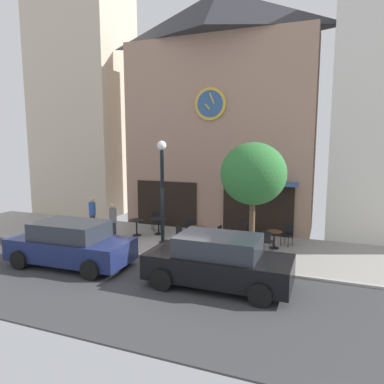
{
  "coord_description": "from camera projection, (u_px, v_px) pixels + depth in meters",
  "views": [
    {
      "loc": [
        5.22,
        -11.11,
        4.27
      ],
      "look_at": [
        -0.04,
        2.43,
        2.2
      ],
      "focal_mm": 32.71,
      "sensor_mm": 36.0,
      "label": 1
    }
  ],
  "objects": [
    {
      "name": "ground_plane",
      "position": [
        166.0,
        263.0,
        12.52
      ],
      "size": [
        26.37,
        10.2,
        0.13
      ],
      "color": "gray"
    },
    {
      "name": "clock_building",
      "position": [
        218.0,
        108.0,
        17.43
      ],
      "size": [
        9.35,
        3.53,
        11.51
      ],
      "color": "#9E7A66",
      "rests_on": "ground_plane"
    },
    {
      "name": "neighbor_building_left",
      "position": [
        84.0,
        103.0,
        21.18
      ],
      "size": [
        5.4,
        3.81,
        13.31
      ],
      "color": "beige",
      "rests_on": "ground_plane"
    },
    {
      "name": "street_lamp",
      "position": [
        162.0,
        196.0,
        13.6
      ],
      "size": [
        0.36,
        0.36,
        4.33
      ],
      "color": "black",
      "rests_on": "ground_plane"
    },
    {
      "name": "street_tree",
      "position": [
        253.0,
        174.0,
        12.25
      ],
      "size": [
        2.32,
        2.09,
        4.28
      ],
      "color": "brown",
      "rests_on": "ground_plane"
    },
    {
      "name": "cafe_table_center_left",
      "position": [
        137.0,
        224.0,
        16.06
      ],
      "size": [
        0.73,
        0.73,
        0.74
      ],
      "color": "black",
      "rests_on": "ground_plane"
    },
    {
      "name": "cafe_table_leftmost",
      "position": [
        159.0,
        222.0,
        16.29
      ],
      "size": [
        0.77,
        0.77,
        0.76
      ],
      "color": "black",
      "rests_on": "ground_plane"
    },
    {
      "name": "cafe_table_near_door",
      "position": [
        198.0,
        232.0,
        14.68
      ],
      "size": [
        0.65,
        0.65,
        0.76
      ],
      "color": "black",
      "rests_on": "ground_plane"
    },
    {
      "name": "cafe_table_rightmost",
      "position": [
        247.0,
        228.0,
        15.51
      ],
      "size": [
        0.67,
        0.67,
        0.74
      ],
      "color": "black",
      "rests_on": "ground_plane"
    },
    {
      "name": "cafe_table_near_curb",
      "position": [
        274.0,
        237.0,
        14.13
      ],
      "size": [
        0.6,
        0.6,
        0.72
      ],
      "color": "black",
      "rests_on": "ground_plane"
    },
    {
      "name": "cafe_chair_right_end",
      "position": [
        266.0,
        240.0,
        13.48
      ],
      "size": [
        0.45,
        0.45,
        0.9
      ],
      "color": "black",
      "rests_on": "ground_plane"
    },
    {
      "name": "cafe_chair_facing_wall",
      "position": [
        191.0,
        228.0,
        15.43
      ],
      "size": [
        0.54,
        0.54,
        0.9
      ],
      "color": "black",
      "rests_on": "ground_plane"
    },
    {
      "name": "cafe_chair_near_lamp",
      "position": [
        217.0,
        234.0,
        14.31
      ],
      "size": [
        0.44,
        0.44,
        0.9
      ],
      "color": "black",
      "rests_on": "ground_plane"
    },
    {
      "name": "cafe_chair_mid_row",
      "position": [
        288.0,
        233.0,
        14.53
      ],
      "size": [
        0.53,
        0.53,
        0.9
      ],
      "color": "black",
      "rests_on": "ground_plane"
    },
    {
      "name": "cafe_chair_outer",
      "position": [
        156.0,
        220.0,
        17.06
      ],
      "size": [
        0.57,
        0.57,
        0.9
      ],
      "color": "black",
      "rests_on": "ground_plane"
    },
    {
      "name": "cafe_chair_left_end",
      "position": [
        181.0,
        235.0,
        14.27
      ],
      "size": [
        0.55,
        0.55,
        0.9
      ],
      "color": "black",
      "rests_on": "ground_plane"
    },
    {
      "name": "pedestrian_grey",
      "position": [
        113.0,
        222.0,
        15.08
      ],
      "size": [
        0.43,
        0.43,
        1.67
      ],
      "color": "#2D2D38",
      "rests_on": "ground_plane"
    },
    {
      "name": "pedestrian_blue",
      "position": [
        92.0,
        215.0,
        16.6
      ],
      "size": [
        0.42,
        0.42,
        1.67
      ],
      "color": "#2D2D38",
      "rests_on": "ground_plane"
    },
    {
      "name": "parked_car_navy",
      "position": [
        71.0,
        244.0,
        12.15
      ],
      "size": [
        4.36,
        2.14,
        1.55
      ],
      "color": "navy",
      "rests_on": "ground_plane"
    },
    {
      "name": "parked_car_black",
      "position": [
        218.0,
        261.0,
        10.39
      ],
      "size": [
        4.3,
        2.03,
        1.55
      ],
      "color": "black",
      "rests_on": "ground_plane"
    }
  ]
}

